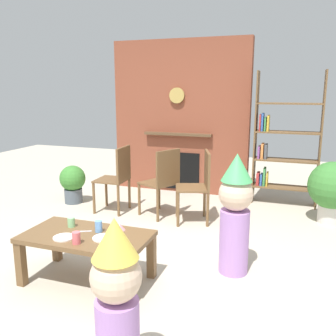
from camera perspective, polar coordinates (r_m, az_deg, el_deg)
The scene contains 19 objects.
ground_plane at distance 3.66m, azimuth -4.42°, elevation -14.47°, with size 12.00×12.00×0.00m, color #BCB29E.
brick_fireplace_feature at distance 5.87m, azimuth 1.94°, elevation 7.81°, with size 2.20×0.28×2.40m.
bookshelf at distance 5.45m, azimuth 17.27°, elevation 3.49°, with size 0.90×0.28×1.90m.
coffee_table at distance 3.26m, azimuth -12.62°, elevation -11.25°, with size 1.09×0.58×0.43m.
paper_cup_near_left at distance 3.25m, azimuth -10.82°, elevation -8.97°, with size 0.06×0.06×0.10m, color #669EE0.
paper_cup_near_right at distance 3.05m, azimuth -14.17°, elevation -10.56°, with size 0.07×0.07×0.10m, color #E5666B.
paper_cup_center at distance 2.95m, azimuth -7.62°, elevation -11.03°, with size 0.07×0.07×0.10m, color #8CD18C.
paper_cup_far_left at distance 3.42m, azimuth -14.92°, elevation -8.21°, with size 0.06×0.06×0.09m, color #8CD18C.
paper_plate_front at distance 3.20m, azimuth -16.00°, elevation -10.42°, with size 0.18×0.18×0.01m, color white.
paper_plate_rear at distance 3.12m, azimuth -10.02°, elevation -10.74°, with size 0.19×0.19×0.01m, color white.
birthday_cake_slice at distance 3.26m, azimuth -7.57°, elevation -9.10°, with size 0.10×0.10×0.06m, color pink.
table_fork at distance 3.29m, azimuth -13.18°, elevation -9.65°, with size 0.15×0.02×0.01m, color silver.
child_with_cone_hat at distance 2.09m, azimuth -8.03°, elevation -20.02°, with size 0.28×0.28×1.01m.
child_in_pink at distance 3.31m, azimuth 10.49°, elevation -6.66°, with size 0.31×0.31×1.11m.
dining_chair_left at distance 4.95m, azimuth -7.91°, elevation -1.13°, with size 0.41×0.41×0.90m.
dining_chair_middle at distance 4.70m, azimuth -0.76°, elevation -1.73°, with size 0.54×0.54×0.90m.
dining_chair_right at distance 4.55m, azimuth 4.96°, elevation -2.25°, with size 0.51×0.51×0.90m.
potted_plant_tall at distance 4.95m, azimuth 24.36°, elevation -2.86°, with size 0.60×0.60×0.78m.
potted_plant_short at distance 5.51m, azimuth -14.69°, elevation -2.13°, with size 0.37×0.37×0.56m.
Camera 1 is at (1.34, -2.99, 1.65)m, focal length 38.91 mm.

